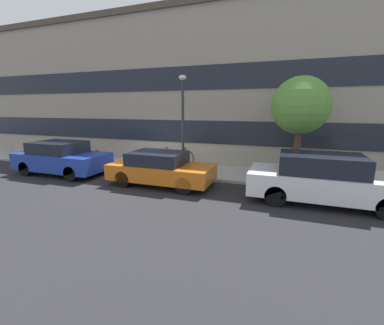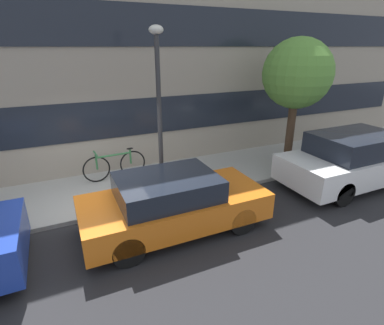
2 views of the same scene
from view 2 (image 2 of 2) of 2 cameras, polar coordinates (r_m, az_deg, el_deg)
ground_plane at (r=7.27m, az=-16.40°, el=-10.09°), size 56.00×56.00×0.00m
sidewalk_strip at (r=8.37m, az=-17.86°, el=-5.53°), size 28.00×2.55×0.10m
rowhouse_facade at (r=9.25m, az=-22.24°, el=20.86°), size 28.00×1.02×7.67m
parked_car_orange at (r=6.33m, az=-3.63°, el=-7.63°), size 3.85×1.69×1.24m
parked_car_white at (r=9.53m, az=28.75°, el=0.56°), size 4.48×1.79×1.49m
bicycle at (r=8.80m, az=-14.49°, el=-0.40°), size 1.79×0.44×0.86m
street_tree at (r=9.75m, az=19.40°, el=15.55°), size 2.06×2.06×3.85m
lamp_post at (r=7.17m, az=-6.37°, el=12.70°), size 0.32×0.32×4.01m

